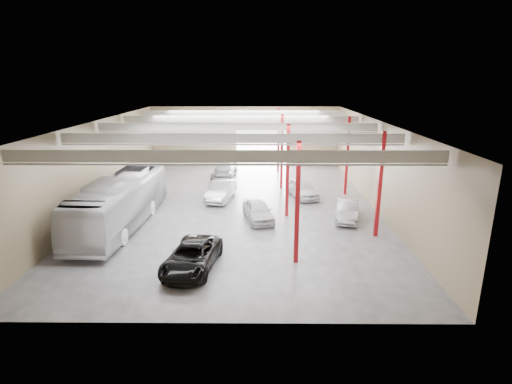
{
  "coord_description": "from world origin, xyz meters",
  "views": [
    {
      "loc": [
        1.69,
        -30.99,
        10.21
      ],
      "look_at": [
        1.46,
        -3.09,
        2.2
      ],
      "focal_mm": 28.0,
      "sensor_mm": 36.0,
      "label": 1
    }
  ],
  "objects_px": {
    "black_sedan": "(192,256)",
    "car_right_far": "(302,189)",
    "car_row_b": "(221,190)",
    "coach_bus": "(121,202)",
    "car_row_c": "(224,171)",
    "car_right_near": "(348,210)",
    "car_row_a": "(258,210)"
  },
  "relations": [
    {
      "from": "car_row_c",
      "to": "car_right_near",
      "type": "height_order",
      "value": "car_row_c"
    },
    {
      "from": "coach_bus",
      "to": "car_right_near",
      "type": "height_order",
      "value": "coach_bus"
    },
    {
      "from": "black_sedan",
      "to": "car_right_far",
      "type": "xyz_separation_m",
      "value": [
        7.5,
        13.92,
        0.04
      ]
    },
    {
      "from": "black_sedan",
      "to": "car_row_a",
      "type": "relative_size",
      "value": 1.21
    },
    {
      "from": "car_row_a",
      "to": "car_right_far",
      "type": "distance_m",
      "value": 7.16
    },
    {
      "from": "coach_bus",
      "to": "car_row_c",
      "type": "relative_size",
      "value": 2.56
    },
    {
      "from": "coach_bus",
      "to": "car_row_b",
      "type": "xyz_separation_m",
      "value": [
        6.48,
        6.49,
        -0.96
      ]
    },
    {
      "from": "car_right_near",
      "to": "car_right_far",
      "type": "relative_size",
      "value": 0.96
    },
    {
      "from": "car_right_far",
      "to": "car_row_b",
      "type": "bearing_deg",
      "value": 171.39
    },
    {
      "from": "car_row_c",
      "to": "car_right_far",
      "type": "bearing_deg",
      "value": -35.46
    },
    {
      "from": "black_sedan",
      "to": "car_right_near",
      "type": "distance_m",
      "value": 13.11
    },
    {
      "from": "car_right_near",
      "to": "car_right_far",
      "type": "height_order",
      "value": "car_right_far"
    },
    {
      "from": "car_row_b",
      "to": "car_row_c",
      "type": "xyz_separation_m",
      "value": [
        -0.41,
        8.01,
        -0.1
      ]
    },
    {
      "from": "car_row_b",
      "to": "car_row_c",
      "type": "height_order",
      "value": "car_row_b"
    },
    {
      "from": "coach_bus",
      "to": "car_row_a",
      "type": "xyz_separation_m",
      "value": [
        9.68,
        1.29,
        -1.04
      ]
    },
    {
      "from": "car_row_b",
      "to": "car_right_far",
      "type": "bearing_deg",
      "value": 16.01
    },
    {
      "from": "car_row_a",
      "to": "car_row_b",
      "type": "bearing_deg",
      "value": 108.31
    },
    {
      "from": "car_row_a",
      "to": "car_right_far",
      "type": "height_order",
      "value": "car_right_far"
    },
    {
      "from": "black_sedan",
      "to": "car_right_far",
      "type": "distance_m",
      "value": 15.81
    },
    {
      "from": "car_row_b",
      "to": "car_right_near",
      "type": "relative_size",
      "value": 1.13
    },
    {
      "from": "car_right_near",
      "to": "car_row_c",
      "type": "bearing_deg",
      "value": 143.11
    },
    {
      "from": "black_sedan",
      "to": "car_row_b",
      "type": "xyz_separation_m",
      "value": [
        0.41,
        13.1,
        0.09
      ]
    },
    {
      "from": "coach_bus",
      "to": "car_right_near",
      "type": "relative_size",
      "value": 2.91
    },
    {
      "from": "coach_bus",
      "to": "car_row_c",
      "type": "height_order",
      "value": "coach_bus"
    },
    {
      "from": "coach_bus",
      "to": "car_right_near",
      "type": "distance_m",
      "value": 16.48
    },
    {
      "from": "coach_bus",
      "to": "car_right_far",
      "type": "bearing_deg",
      "value": 30.72
    },
    {
      "from": "car_row_c",
      "to": "car_row_b",
      "type": "bearing_deg",
      "value": -78.71
    },
    {
      "from": "car_row_b",
      "to": "black_sedan",
      "type": "bearing_deg",
      "value": -82.31
    },
    {
      "from": "car_right_near",
      "to": "car_row_b",
      "type": "bearing_deg",
      "value": 167.95
    },
    {
      "from": "black_sedan",
      "to": "car_right_near",
      "type": "xyz_separation_m",
      "value": [
        10.3,
        8.11,
        -0.01
      ]
    },
    {
      "from": "coach_bus",
      "to": "car_row_b",
      "type": "relative_size",
      "value": 2.57
    },
    {
      "from": "black_sedan",
      "to": "car_right_near",
      "type": "bearing_deg",
      "value": 46.48
    }
  ]
}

